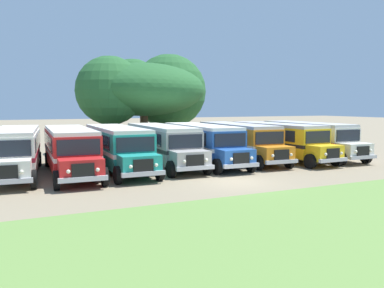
{
  "coord_description": "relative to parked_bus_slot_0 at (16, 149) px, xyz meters",
  "views": [
    {
      "loc": [
        -11.2,
        -18.5,
        4.22
      ],
      "look_at": [
        0.0,
        5.75,
        1.6
      ],
      "focal_mm": 36.6,
      "sensor_mm": 36.0,
      "label": 1
    }
  ],
  "objects": [
    {
      "name": "broad_shade_tree",
      "position": [
        11.83,
        10.91,
        4.16
      ],
      "size": [
        13.51,
        12.38,
        9.45
      ],
      "color": "brown",
      "rests_on": "ground_plane"
    },
    {
      "name": "parked_bus_slot_3",
      "position": [
        9.5,
        -0.07,
        0.0
      ],
      "size": [
        2.82,
        10.86,
        2.82
      ],
      "rotation": [
        0.0,
        0.0,
        -1.59
      ],
      "color": "#9E9993",
      "rests_on": "ground_plane"
    },
    {
      "name": "parked_bus_slot_7",
      "position": [
        22.27,
        -0.74,
        0.0
      ],
      "size": [
        2.96,
        10.88,
        2.82
      ],
      "rotation": [
        0.0,
        0.0,
        -1.6
      ],
      "color": "silver",
      "rests_on": "ground_plane"
    },
    {
      "name": "parked_bus_slot_4",
      "position": [
        12.53,
        -0.41,
        0.0
      ],
      "size": [
        3.0,
        10.88,
        2.82
      ],
      "rotation": [
        0.0,
        0.0,
        -1.61
      ],
      "color": "#23519E",
      "rests_on": "ground_plane"
    },
    {
      "name": "parked_bus_slot_2",
      "position": [
        6.14,
        -0.68,
        0.0
      ],
      "size": [
        2.76,
        10.85,
        2.82
      ],
      "rotation": [
        0.0,
        0.0,
        -1.58
      ],
      "color": "teal",
      "rests_on": "ground_plane"
    },
    {
      "name": "parked_bus_slot_5",
      "position": [
        15.86,
        -0.11,
        0.0
      ],
      "size": [
        3.15,
        10.9,
        2.82
      ],
      "rotation": [
        0.0,
        0.0,
        -1.62
      ],
      "color": "orange",
      "rests_on": "ground_plane"
    },
    {
      "name": "foreground_grass_strip",
      "position": [
        11.04,
        -16.35,
        -1.58
      ],
      "size": [
        80.0,
        11.54,
        0.01
      ],
      "primitive_type": "cube",
      "color": "olive",
      "rests_on": "ground_plane"
    },
    {
      "name": "parked_bus_slot_6",
      "position": [
        19.01,
        -0.93,
        0.0
      ],
      "size": [
        2.9,
        10.87,
        2.82
      ],
      "rotation": [
        0.0,
        0.0,
        -1.55
      ],
      "color": "yellow",
      "rests_on": "ground_plane"
    },
    {
      "name": "parked_bus_slot_1",
      "position": [
        3.09,
        -0.9,
        0.0
      ],
      "size": [
        2.93,
        10.87,
        2.82
      ],
      "rotation": [
        0.0,
        0.0,
        -1.6
      ],
      "color": "red",
      "rests_on": "ground_plane"
    },
    {
      "name": "parked_bus_slot_0",
      "position": [
        0.0,
        0.0,
        0.0
      ],
      "size": [
        3.53,
        10.97,
        2.82
      ],
      "rotation": [
        0.0,
        0.0,
        -1.66
      ],
      "color": "silver",
      "rests_on": "ground_plane"
    },
    {
      "name": "ground_plane",
      "position": [
        11.04,
        -7.61,
        -1.58
      ],
      "size": [
        220.0,
        220.0,
        0.0
      ],
      "primitive_type": "plane",
      "color": "#84755B"
    }
  ]
}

